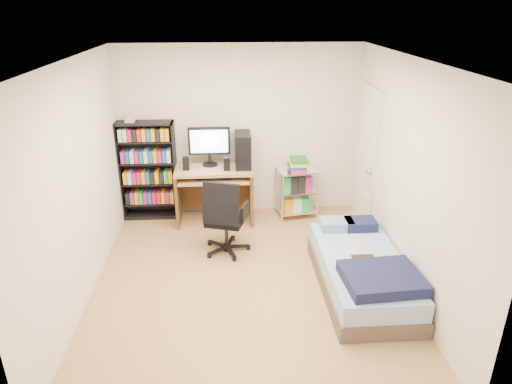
{
  "coord_description": "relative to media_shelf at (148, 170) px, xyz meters",
  "views": [
    {
      "loc": [
        -0.2,
        -4.51,
        3.02
      ],
      "look_at": [
        0.13,
        0.4,
        0.96
      ],
      "focal_mm": 32.0,
      "sensor_mm": 36.0,
      "label": 1
    }
  ],
  "objects": [
    {
      "name": "room",
      "position": [
        1.35,
        -1.84,
        0.5
      ],
      "size": [
        3.58,
        4.08,
        2.58
      ],
      "color": "#A57752",
      "rests_on": "ground"
    },
    {
      "name": "media_shelf",
      "position": [
        0.0,
        0.0,
        0.0
      ],
      "size": [
        0.82,
        0.27,
        1.52
      ],
      "color": "black",
      "rests_on": "room"
    },
    {
      "name": "computer_desk",
      "position": [
        1.07,
        -0.14,
        -0.0
      ],
      "size": [
        1.1,
        0.64,
        1.39
      ],
      "color": "#9F7C52",
      "rests_on": "room"
    },
    {
      "name": "office_chair",
      "position": [
        1.11,
        -1.15,
        -0.43
      ],
      "size": [
        0.76,
        0.76,
        1.02
      ],
      "rotation": [
        0.0,
        0.0,
        -0.3
      ],
      "color": "black",
      "rests_on": "room"
    },
    {
      "name": "wire_cart",
      "position": [
        2.18,
        -0.13,
        -0.16
      ],
      "size": [
        0.62,
        0.49,
        0.91
      ],
      "rotation": [
        0.0,
        0.0,
        0.16
      ],
      "color": "white",
      "rests_on": "room"
    },
    {
      "name": "bed",
      "position": [
        2.63,
        -2.08,
        -0.52
      ],
      "size": [
        0.9,
        1.8,
        0.51
      ],
      "color": "brown",
      "rests_on": "room"
    },
    {
      "name": "door",
      "position": [
        3.08,
        -0.49,
        0.25
      ],
      "size": [
        0.12,
        0.8,
        2.0
      ],
      "color": "silver",
      "rests_on": "room"
    }
  ]
}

